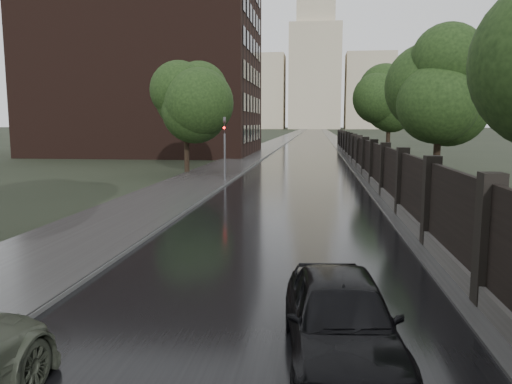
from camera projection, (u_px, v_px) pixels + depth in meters
The scene contains 11 objects.
road at pixel (313, 132), 192.41m from camera, with size 8.00×420.00×0.02m, color black.
sidewalk_left at pixel (297, 132), 193.11m from camera, with size 4.00×420.00×0.16m, color #2D2D2D.
verge_right at pixel (327, 132), 191.76m from camera, with size 3.00×420.00×0.08m, color #2D2D2D.
fence_right at pixel (362, 159), 36.36m from camera, with size 0.45×75.72×2.70m.
tree_left_far at pixel (186, 100), 35.28m from camera, with size 4.25×4.25×7.39m.
tree_right_b at pixel (440, 97), 25.63m from camera, with size 4.08×4.08×7.01m.
tree_right_c at pixel (389, 108), 43.33m from camera, with size 4.08×4.08×7.01m.
traffic_light at pixel (225, 144), 30.32m from camera, with size 0.16×0.32×4.00m.
brick_building at pixel (149, 67), 57.44m from camera, with size 24.00×18.00×20.00m, color black.
stalinist_tower at pixel (315, 64), 295.31m from camera, with size 92.00×30.00×159.00m.
car_right_near at pixel (341, 318), 7.59m from camera, with size 1.65×4.11×1.40m, color black.
Camera 1 is at (1.21, -5.00, 3.65)m, focal length 35.00 mm.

